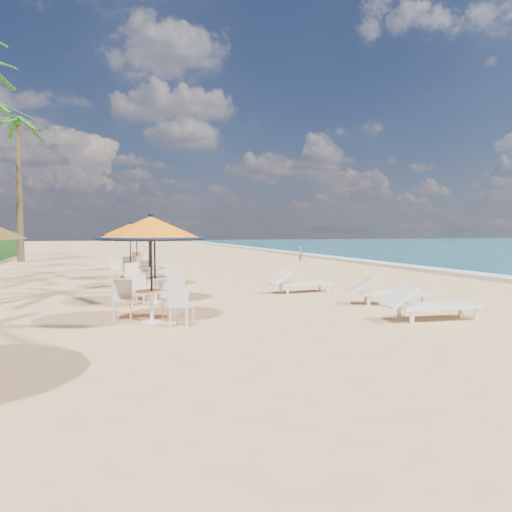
{
  "coord_description": "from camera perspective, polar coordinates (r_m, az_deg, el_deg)",
  "views": [
    {
      "loc": [
        -6.38,
        -9.94,
        1.93
      ],
      "look_at": [
        -2.17,
        3.17,
        1.2
      ],
      "focal_mm": 35.0,
      "sensor_mm": 36.0,
      "label": 1
    }
  ],
  "objects": [
    {
      "name": "lounger_mid",
      "position": [
        13.26,
        14.81,
        -3.93
      ],
      "size": [
        2.14,
        1.4,
        0.74
      ],
      "rotation": [
        0.0,
        0.0,
        -0.4
      ],
      "color": "white",
      "rests_on": "ground"
    },
    {
      "name": "station_3",
      "position": [
        20.18,
        -14.25,
        2.14
      ],
      "size": [
        2.16,
        2.22,
        2.25
      ],
      "color": "black",
      "rests_on": "ground"
    },
    {
      "name": "foam_strip",
      "position": [
        25.44,
        20.31,
        -1.5
      ],
      "size": [
        1.2,
        140.0,
        0.04
      ],
      "primitive_type": "cube",
      "color": "white",
      "rests_on": "ground"
    },
    {
      "name": "station_0",
      "position": [
        10.49,
        -11.78,
        1.62
      ],
      "size": [
        2.21,
        2.21,
        2.3
      ],
      "color": "black",
      "rests_on": "ground"
    },
    {
      "name": "person",
      "position": [
        30.6,
        5.11,
        0.3
      ],
      "size": [
        0.24,
        0.36,
        0.95
      ],
      "primitive_type": "imported",
      "rotation": [
        0.0,
        0.0,
        1.62
      ],
      "color": "#98664D",
      "rests_on": "ground"
    },
    {
      "name": "lounger_far",
      "position": [
        15.3,
        4.85,
        -2.98
      ],
      "size": [
        2.0,
        0.77,
        0.7
      ],
      "rotation": [
        0.0,
        0.0,
        0.08
      ],
      "color": "white",
      "rests_on": "ground"
    },
    {
      "name": "palm_6",
      "position": [
        33.57,
        -25.58,
        12.91
      ],
      "size": [
        5.0,
        5.0,
        8.62
      ],
      "color": "brown",
      "rests_on": "ground"
    },
    {
      "name": "lounger_near",
      "position": [
        11.25,
        19.06,
        -5.17
      ],
      "size": [
        2.18,
        0.85,
        0.76
      ],
      "rotation": [
        0.0,
        0.0,
        -0.09
      ],
      "color": "white",
      "rests_on": "ground"
    },
    {
      "name": "wetsand_band",
      "position": [
        24.89,
        18.68,
        -1.57
      ],
      "size": [
        1.4,
        140.0,
        0.02
      ],
      "primitive_type": "cube",
      "color": "olive",
      "rests_on": "ground"
    },
    {
      "name": "station_4",
      "position": [
        24.48,
        -13.35,
        2.29
      ],
      "size": [
        2.16,
        2.16,
        2.25
      ],
      "color": "black",
      "rests_on": "ground"
    },
    {
      "name": "ground",
      "position": [
        11.96,
        14.78,
        -6.35
      ],
      "size": [
        160.0,
        160.0,
        0.0
      ],
      "primitive_type": "plane",
      "color": "tan",
      "rests_on": "ground"
    },
    {
      "name": "station_1",
      "position": [
        13.28,
        -11.5,
        2.15
      ],
      "size": [
        2.19,
        2.19,
        2.28
      ],
      "color": "black",
      "rests_on": "ground"
    },
    {
      "name": "station_2",
      "position": [
        17.23,
        -12.09,
        2.16
      ],
      "size": [
        2.21,
        2.24,
        2.31
      ],
      "color": "black",
      "rests_on": "ground"
    }
  ]
}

